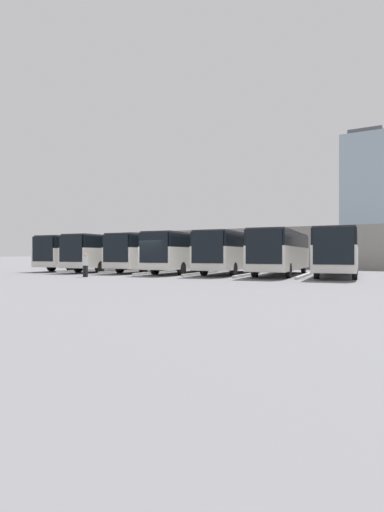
% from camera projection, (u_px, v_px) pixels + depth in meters
% --- Properties ---
extents(ground_plane, '(600.00, 600.00, 0.00)m').
position_uv_depth(ground_plane, '(148.00, 276.00, 28.11)').
color(ground_plane, slate).
extents(bus_0, '(3.83, 12.19, 3.18)m').
position_uv_depth(bus_0, '(338.00, 251.00, 27.92)').
color(bus_0, silver).
rests_on(bus_0, ground_plane).
extents(curb_divider_0, '(1.03, 7.06, 0.15)m').
position_uv_depth(curb_divider_0, '(304.00, 276.00, 27.34)').
color(curb_divider_0, '#B2B2AD').
rests_on(curb_divider_0, ground_plane).
extents(bus_1, '(3.83, 12.19, 3.18)m').
position_uv_depth(bus_1, '(282.00, 251.00, 29.42)').
color(bus_1, silver).
rests_on(bus_1, ground_plane).
extents(curb_divider_1, '(1.03, 7.06, 0.15)m').
position_uv_depth(curb_divider_1, '(248.00, 275.00, 28.84)').
color(curb_divider_1, '#B2B2AD').
rests_on(curb_divider_1, ground_plane).
extents(bus_2, '(3.83, 12.19, 3.18)m').
position_uv_depth(bus_2, '(234.00, 251.00, 31.52)').
color(bus_2, silver).
rests_on(bus_2, ground_plane).
extents(curb_divider_2, '(1.03, 7.06, 0.15)m').
position_uv_depth(curb_divider_2, '(201.00, 273.00, 30.94)').
color(curb_divider_2, '#B2B2AD').
rests_on(curb_divider_2, ground_plane).
extents(bus_3, '(3.83, 12.19, 3.18)m').
position_uv_depth(bus_3, '(188.00, 251.00, 33.02)').
color(bus_3, silver).
rests_on(bus_3, ground_plane).
extents(curb_divider_3, '(1.03, 7.06, 0.15)m').
position_uv_depth(curb_divider_3, '(156.00, 272.00, 32.44)').
color(curb_divider_3, '#B2B2AD').
rests_on(curb_divider_3, ground_plane).
extents(bus_4, '(3.83, 12.19, 3.18)m').
position_uv_depth(bus_4, '(153.00, 252.00, 35.49)').
color(bus_4, silver).
rests_on(bus_4, ground_plane).
extents(curb_divider_4, '(1.03, 7.06, 0.15)m').
position_uv_depth(curb_divider_4, '(123.00, 271.00, 34.91)').
color(curb_divider_4, '#B2B2AD').
rests_on(curb_divider_4, ground_plane).
extents(bus_5, '(3.83, 12.19, 3.18)m').
position_uv_depth(bus_5, '(114.00, 252.00, 36.78)').
color(bus_5, silver).
rests_on(bus_5, ground_plane).
extents(curb_divider_5, '(1.03, 7.06, 0.15)m').
position_uv_depth(curb_divider_5, '(84.00, 271.00, 36.20)').
color(curb_divider_5, '#B2B2AD').
rests_on(curb_divider_5, ground_plane).
extents(bus_6, '(3.83, 12.19, 3.18)m').
position_uv_depth(bus_6, '(87.00, 252.00, 39.22)').
color(bus_6, silver).
rests_on(bus_6, ground_plane).
extents(pedestrian, '(0.43, 0.43, 1.59)m').
position_uv_depth(pedestrian, '(85.00, 264.00, 27.05)').
color(pedestrian, black).
rests_on(pedestrian, ground_plane).
extents(station_building, '(35.79, 16.17, 4.49)m').
position_uv_depth(station_building, '(266.00, 249.00, 50.44)').
color(station_building, gray).
rests_on(station_building, ground_plane).
extents(office_tower, '(19.54, 19.54, 55.80)m').
position_uv_depth(office_tower, '(366.00, 196.00, 175.89)').
color(office_tower, '#93A8B7').
rests_on(office_tower, ground_plane).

